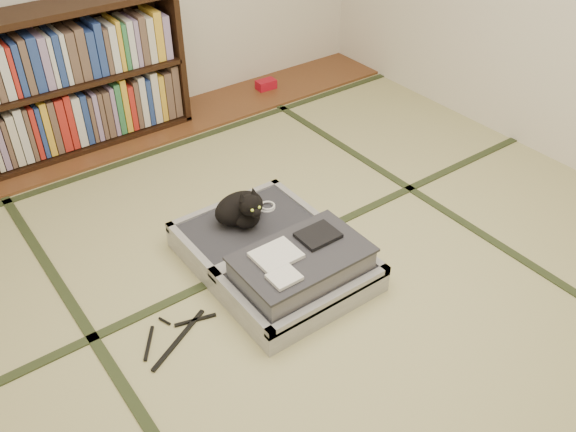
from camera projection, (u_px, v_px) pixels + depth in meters
floor at (322, 296)px, 2.95m from camera, size 4.50×4.50×0.00m
wood_strip at (142, 131)px, 4.23m from camera, size 4.00×0.50×0.02m
red_item at (266, 84)px, 4.73m from camera, size 0.15×0.10×0.07m
tatami_borders at (265, 243)px, 3.26m from camera, size 4.00×4.50×0.01m
bookcase at (78, 81)px, 3.85m from camera, size 1.37×0.31×0.92m
suitcase at (278, 257)px, 3.02m from camera, size 0.71×0.94×0.28m
cat at (242, 209)px, 3.13m from camera, size 0.31×0.32×0.25m
cable_coil at (267, 207)px, 3.29m from camera, size 0.10×0.10×0.02m
hanger at (175, 335)px, 2.74m from camera, size 0.39×0.27×0.01m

